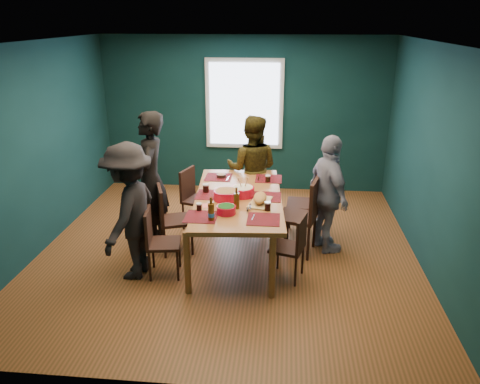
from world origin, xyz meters
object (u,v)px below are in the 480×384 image
object	(u,v)px
chair_left_far	(193,194)
chair_right_far	(310,198)
bowl_salad	(226,195)
dining_table	(238,202)
person_near_left	(130,212)
person_right	(328,195)
bowl_dumpling	(243,191)
chair_right_mid	(305,211)
cutting_board	(260,199)
bowl_herbs	(226,209)
chair_left_near	(157,238)
chair_right_near	(294,243)
person_back	(252,169)
person_far_left	(151,180)
chair_left_mid	(169,215)

from	to	relation	value
chair_left_far	chair_right_far	xyz separation A→B (m)	(1.70, -0.15, 0.05)
chair_right_far	bowl_salad	size ratio (longest dim) A/B	3.20
dining_table	person_near_left	world-z (taller)	person_near_left
dining_table	person_right	size ratio (longest dim) A/B	1.41
bowl_dumpling	chair_right_mid	bearing A→B (deg)	7.73
bowl_dumpling	cutting_board	xyz separation A→B (m)	(0.23, -0.22, -0.01)
chair_left_far	cutting_board	bearing A→B (deg)	-25.98
person_right	bowl_herbs	bearing A→B (deg)	100.63
person_near_left	bowl_herbs	world-z (taller)	person_near_left
person_right	dining_table	bearing A→B (deg)	78.90
chair_right_far	person_near_left	size ratio (longest dim) A/B	0.59
chair_right_far	cutting_board	world-z (taller)	chair_right_far
chair_left_far	chair_right_far	size ratio (longest dim) A/B	0.91
chair_left_far	bowl_dumpling	size ratio (longest dim) A/B	3.00
chair_left_near	chair_right_mid	world-z (taller)	chair_right_mid
person_right	chair_right_mid	bearing A→B (deg)	88.80
chair_right_far	person_near_left	world-z (taller)	person_near_left
chair_right_near	bowl_dumpling	distance (m)	0.97
chair_right_near	person_back	world-z (taller)	person_back
bowl_herbs	cutting_board	bearing A→B (deg)	44.39
bowl_herbs	chair_left_near	bearing A→B (deg)	-176.65
chair_right_far	person_back	distance (m)	1.01
person_far_left	chair_left_near	bearing A→B (deg)	10.63
bowl_herbs	chair_right_mid	bearing A→B (deg)	36.40
cutting_board	chair_left_mid	bearing A→B (deg)	-177.36
person_back	cutting_board	distance (m)	1.37
person_near_left	bowl_salad	bearing A→B (deg)	122.40
person_back	chair_left_near	bearing A→B (deg)	66.29
chair_right_far	chair_right_near	bearing A→B (deg)	-96.77
person_near_left	person_back	bearing A→B (deg)	150.93
chair_right_near	person_back	bearing A→B (deg)	126.39
chair_right_near	person_far_left	world-z (taller)	person_far_left
chair_right_far	person_right	bearing A→B (deg)	-59.51
person_right	person_near_left	world-z (taller)	person_near_left
person_far_left	bowl_dumpling	distance (m)	1.29
chair_right_near	person_back	xyz separation A→B (m)	(-0.62, 1.71, 0.34)
chair_left_far	bowl_herbs	world-z (taller)	bowl_herbs
person_back	bowl_dumpling	xyz separation A→B (m)	(-0.04, -1.13, 0.07)
chair_right_far	person_right	xyz separation A→B (m)	(0.21, -0.43, 0.22)
chair_left_mid	person_far_left	size ratio (longest dim) A/B	0.50
chair_right_mid	person_far_left	size ratio (longest dim) A/B	0.56
person_far_left	bowl_salad	xyz separation A→B (m)	(1.07, -0.38, -0.03)
chair_left_mid	person_near_left	size ratio (longest dim) A/B	0.56
dining_table	bowl_salad	size ratio (longest dim) A/B	7.31
chair_left_mid	person_far_left	distance (m)	0.55
chair_right_far	bowl_salad	bearing A→B (deg)	-139.48
chair_left_far	bowl_herbs	bearing A→B (deg)	-45.70
chair_right_mid	bowl_salad	xyz separation A→B (m)	(-1.00, -0.26, 0.29)
chair_left_far	bowl_dumpling	distance (m)	1.19
cutting_board	person_back	bearing A→B (deg)	109.83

